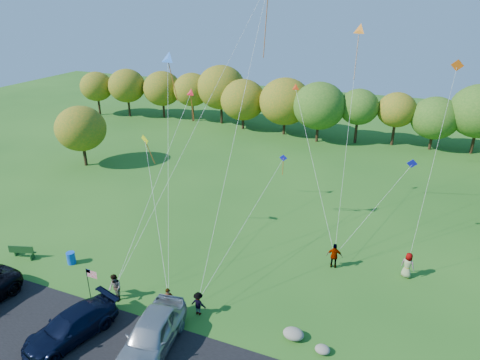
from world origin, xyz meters
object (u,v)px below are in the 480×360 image
object	(u,v)px
trash_barrel	(71,258)
flyer_a	(169,301)
flyer_b	(115,288)
flyer_d	(334,256)
park_bench	(22,251)
flyer_c	(198,304)
flyer_e	(408,265)
minivan_navy	(71,326)
minivan_silver	(152,334)

from	to	relation	value
trash_barrel	flyer_a	bearing A→B (deg)	-10.78
flyer_b	flyer_d	world-z (taller)	flyer_d
flyer_a	park_bench	xyz separation A→B (m)	(-13.28, 0.97, -0.29)
flyer_b	flyer_d	size ratio (longest dim) A/B	0.98
flyer_c	trash_barrel	world-z (taller)	flyer_c
flyer_e	trash_barrel	size ratio (longest dim) A/B	2.07
minivan_navy	flyer_b	xyz separation A→B (m)	(0.22, 3.73, 0.09)
flyer_e	trash_barrel	distance (m)	24.13
flyer_d	flyer_e	distance (m)	4.99
flyer_d	flyer_b	bearing A→B (deg)	29.40
minivan_navy	park_bench	world-z (taller)	minivan_navy
minivan_navy	trash_barrel	distance (m)	7.99
flyer_b	flyer_e	world-z (taller)	flyer_b
flyer_a	flyer_e	bearing A→B (deg)	1.26
flyer_a	park_bench	size ratio (longest dim) A/B	0.92
minivan_navy	flyer_b	size ratio (longest dim) A/B	2.91
minivan_silver	flyer_d	bearing A→B (deg)	48.08
minivan_navy	flyer_d	bearing A→B (deg)	60.65
minivan_silver	flyer_a	world-z (taller)	minivan_silver
minivan_navy	flyer_a	size ratio (longest dim) A/B	3.25
minivan_navy	park_bench	distance (m)	10.57
flyer_e	flyer_c	bearing A→B (deg)	59.65
minivan_silver	flyer_b	xyz separation A→B (m)	(-4.50, 2.65, -0.11)
minivan_navy	flyer_d	distance (m)	17.86
park_bench	minivan_navy	bearing A→B (deg)	-46.42
flyer_c	flyer_d	bearing A→B (deg)	-127.87
flyer_a	trash_barrel	distance (m)	9.58
flyer_d	flyer_e	xyz separation A→B (m)	(4.92, 0.83, -0.02)
flyer_b	park_bench	xyz separation A→B (m)	(-9.51, 1.30, -0.39)
flyer_e	park_bench	world-z (taller)	flyer_e
trash_barrel	flyer_c	bearing A→B (deg)	-6.38
flyer_d	trash_barrel	world-z (taller)	flyer_d
flyer_c	trash_barrel	distance (m)	11.25
minivan_navy	minivan_silver	size ratio (longest dim) A/B	0.95
flyer_c	flyer_b	bearing A→B (deg)	10.81
flyer_c	minivan_navy	bearing A→B (deg)	40.48
flyer_d	flyer_e	bearing A→B (deg)	-177.24
minivan_silver	flyer_e	bearing A→B (deg)	36.33
flyer_e	trash_barrel	world-z (taller)	flyer_e
flyer_d	trash_barrel	xyz separation A→B (m)	(-17.93, -6.88, -0.51)
minivan_navy	flyer_a	xyz separation A→B (m)	(3.99, 4.07, -0.01)
minivan_silver	trash_barrel	world-z (taller)	minivan_silver
minivan_navy	minivan_silver	xyz separation A→B (m)	(4.72, 1.08, 0.19)
flyer_b	trash_barrel	xyz separation A→B (m)	(-5.63, 2.12, -0.50)
park_bench	trash_barrel	xyz separation A→B (m)	(3.88, 0.82, -0.11)
flyer_a	flyer_b	distance (m)	3.78
flyer_a	flyer_b	bearing A→B (deg)	151.12
minivan_silver	minivan_navy	bearing A→B (deg)	-175.23
minivan_navy	flyer_b	world-z (taller)	flyer_b
minivan_navy	flyer_c	size ratio (longest dim) A/B	3.54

